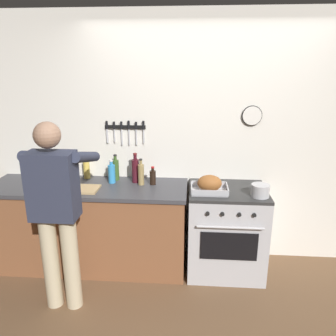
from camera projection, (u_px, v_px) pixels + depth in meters
name	position (u px, v px, depth m)	size (l,w,h in m)	color
wall_back	(206.00, 141.00, 3.50)	(6.00, 0.13, 2.60)	white
counter_block	(90.00, 225.00, 3.49)	(2.03, 0.65, 0.90)	brown
stove	(226.00, 230.00, 3.39)	(0.76, 0.67, 0.90)	#BCBCC1
person_cook	(56.00, 206.00, 2.74)	(0.51, 0.63, 1.66)	#C6B793
roasting_pan	(209.00, 185.00, 3.16)	(0.35, 0.26, 0.17)	#B7B7BC
saucepan	(260.00, 191.00, 3.07)	(0.17, 0.17, 0.12)	#B7B7BC
cutting_board	(80.00, 189.00, 3.24)	(0.36, 0.24, 0.02)	tan
bottle_cooking_oil	(87.00, 169.00, 3.55)	(0.07, 0.07, 0.26)	gold
bottle_vinegar	(141.00, 174.00, 3.36)	(0.06, 0.06, 0.27)	#997F4C
bottle_wine_red	(135.00, 170.00, 3.42)	(0.08, 0.08, 0.31)	#47141E
bottle_soy_sauce	(153.00, 177.00, 3.37)	(0.06, 0.06, 0.19)	black
bottle_dish_soap	(112.00, 173.00, 3.42)	(0.07, 0.07, 0.25)	#338CCC
bottle_olive_oil	(116.00, 169.00, 3.50)	(0.07, 0.07, 0.28)	#385623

